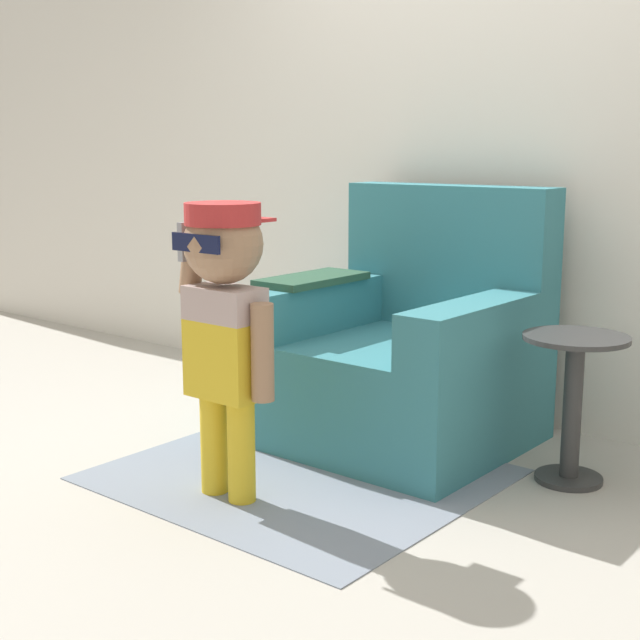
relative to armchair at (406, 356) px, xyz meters
name	(u,v)px	position (x,y,z in m)	size (l,w,h in m)	color
ground_plane	(400,446)	(0.05, -0.10, -0.35)	(10.00, 10.00, 0.00)	#ADA89E
wall_back	(489,119)	(0.05, 0.54, 0.95)	(10.00, 0.05, 2.60)	silver
armchair	(406,356)	(0.00, 0.00, 0.00)	(0.96, 0.91, 1.03)	teal
person_child	(225,305)	(-0.11, -0.91, 0.32)	(0.41, 0.31, 1.01)	gold
side_table	(573,395)	(0.73, -0.03, -0.03)	(0.37, 0.37, 0.54)	#333333
rug	(300,474)	(-0.06, -0.60, -0.34)	(1.30, 1.17, 0.01)	gray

